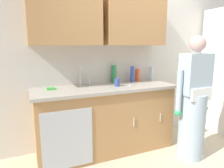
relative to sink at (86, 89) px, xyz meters
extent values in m
plane|color=beige|center=(0.82, -0.71, -0.93)|extent=(9.00, 9.00, 0.00)
cube|color=beige|center=(0.82, 0.34, 0.42)|extent=(4.80, 0.10, 2.70)
cube|color=#B27F4C|center=(-0.22, 0.12, 0.92)|extent=(0.91, 0.34, 0.70)
cube|color=#B27F4C|center=(0.77, 0.12, 0.92)|extent=(0.91, 0.34, 0.70)
cube|color=#B27F4C|center=(0.27, -0.01, -0.48)|extent=(1.90, 0.60, 0.90)
cube|color=#B7BABF|center=(-0.33, -0.31, -0.52)|extent=(0.60, 0.01, 0.72)
cylinder|color=silver|center=(0.56, -0.32, -0.43)|extent=(0.01, 0.01, 0.12)
cylinder|color=silver|center=(0.99, -0.32, -0.43)|extent=(0.01, 0.01, 0.12)
cube|color=#A8A093|center=(0.27, -0.01, -0.01)|extent=(1.96, 0.66, 0.04)
cube|color=#B7BABF|center=(0.00, -0.01, -0.01)|extent=(0.50, 0.36, 0.03)
cylinder|color=#B7BABF|center=(-0.04, 0.14, 0.16)|extent=(0.02, 0.02, 0.30)
sphere|color=#B7BABF|center=(-0.04, 0.08, 0.30)|extent=(0.04, 0.04, 0.04)
cylinder|color=#B7BABF|center=(0.09, 0.14, 0.06)|extent=(0.02, 0.02, 0.10)
cube|color=white|center=(1.27, -0.64, -0.90)|extent=(0.20, 0.26, 0.06)
cylinder|color=#A3B7C6|center=(1.27, -0.62, -0.49)|extent=(0.34, 0.34, 0.88)
cube|color=#A3B7C6|center=(1.27, -0.62, 0.21)|extent=(0.38, 0.22, 0.52)
sphere|color=#C89E96|center=(1.27, -0.62, 0.59)|extent=(0.20, 0.20, 0.20)
cube|color=white|center=(1.27, -0.74, -0.03)|extent=(0.32, 0.04, 0.16)
cylinder|color=#A3B7C6|center=(1.04, -0.60, 0.00)|extent=(0.07, 0.07, 0.55)
sphere|color=#33B266|center=(1.04, -0.60, -0.28)|extent=(0.09, 0.09, 0.09)
cylinder|color=#A3B7C6|center=(1.50, -0.60, 0.00)|extent=(0.07, 0.07, 0.55)
sphere|color=#33B266|center=(1.50, -0.60, -0.28)|extent=(0.09, 0.09, 0.09)
cylinder|color=#334CB2|center=(0.78, 0.16, 0.14)|extent=(0.06, 0.06, 0.24)
cylinder|color=#E05933|center=(0.91, 0.21, 0.11)|extent=(0.08, 0.08, 0.19)
cylinder|color=silver|center=(1.17, 0.22, 0.12)|extent=(0.07, 0.07, 0.22)
cylinder|color=#2D8C4C|center=(0.50, 0.23, 0.15)|extent=(0.07, 0.07, 0.26)
cylinder|color=#33478C|center=(0.43, -0.05, 0.07)|extent=(0.08, 0.08, 0.10)
cube|color=silver|center=(0.68, -0.02, 0.02)|extent=(0.18, 0.19, 0.01)
cube|color=#4CBF4C|center=(-0.44, 0.08, 0.03)|extent=(0.11, 0.07, 0.03)
camera|label=1|loc=(-0.73, -2.57, 0.58)|focal=32.72mm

